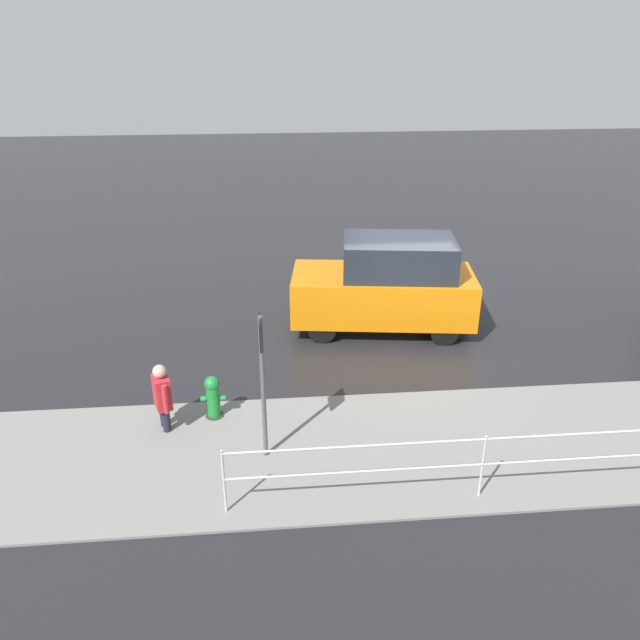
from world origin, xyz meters
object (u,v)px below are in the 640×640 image
Objects in this scene: fire_hydrant at (213,398)px; sign_post at (262,368)px; moving_hatchback at (387,285)px; pedestrian at (162,395)px.

fire_hydrant is 0.33× the size of sign_post.
moving_hatchback is 1.70× the size of sign_post.
moving_hatchback reaches higher than fire_hydrant.
fire_hydrant is 0.88m from pedestrian.
sign_post is (2.70, 4.42, 0.55)m from moving_hatchback.
sign_post reaches higher than pedestrian.
moving_hatchback is at bearing -140.79° from pedestrian.
sign_post is at bearing 151.93° from pedestrian.
pedestrian reaches higher than fire_hydrant.
fire_hydrant is (3.57, 3.26, -0.63)m from moving_hatchback.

